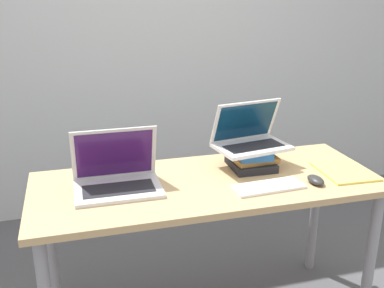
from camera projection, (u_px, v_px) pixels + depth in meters
wall_back at (149, 22)px, 3.05m from camera, size 8.00×0.05×2.70m
desk at (208, 198)px, 2.04m from camera, size 1.56×0.62×0.75m
laptop_left at (117, 177)px, 1.92m from camera, size 0.37×0.26×0.26m
book_stack at (251, 158)px, 2.15m from camera, size 0.22×0.24×0.10m
laptop_on_books at (250, 138)px, 2.13m from camera, size 0.37×0.27×0.22m
wireless_keyboard at (268, 187)px, 1.93m from camera, size 0.32×0.14×0.01m
mouse at (316, 180)px, 1.98m from camera, size 0.06×0.10×0.03m
notepad at (344, 171)px, 2.10m from camera, size 0.23×0.28×0.01m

